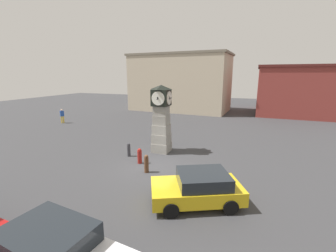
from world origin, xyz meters
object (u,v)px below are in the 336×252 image
(bollard_near_tower, at_px, (129,150))
(bollard_mid_row, at_px, (140,156))
(car_silver_hatch, at_px, (198,188))
(clock_tower, at_px, (161,119))
(pedestrian_near_bench, at_px, (62,115))
(bollard_far_row, at_px, (146,163))

(bollard_near_tower, distance_m, bollard_mid_row, 1.55)
(bollard_near_tower, xyz_separation_m, car_silver_hatch, (5.76, -4.07, 0.25))
(clock_tower, distance_m, car_silver_hatch, 7.24)
(bollard_near_tower, height_order, car_silver_hatch, car_silver_hatch)
(clock_tower, height_order, bollard_near_tower, clock_tower)
(bollard_near_tower, xyz_separation_m, pedestrian_near_bench, (-12.79, 7.01, 0.46))
(bollard_near_tower, height_order, bollard_far_row, bollard_far_row)
(bollard_near_tower, xyz_separation_m, bollard_far_row, (2.27, -1.96, 0.06))
(pedestrian_near_bench, bearing_deg, bollard_near_tower, -28.73)
(pedestrian_near_bench, bearing_deg, bollard_mid_row, -29.26)
(bollard_near_tower, distance_m, bollard_far_row, 3.00)
(clock_tower, relative_size, bollard_mid_row, 4.87)
(car_silver_hatch, bearing_deg, clock_tower, 124.74)
(clock_tower, bearing_deg, bollard_mid_row, -100.30)
(clock_tower, xyz_separation_m, car_silver_hatch, (4.01, -5.78, -1.69))
(bollard_mid_row, distance_m, pedestrian_near_bench, 16.14)
(car_silver_hatch, relative_size, pedestrian_near_bench, 2.64)
(clock_tower, bearing_deg, car_silver_hatch, -55.26)
(bollard_mid_row, bearing_deg, pedestrian_near_bench, 150.74)
(bollard_far_row, relative_size, pedestrian_near_bench, 0.65)
(bollard_near_tower, relative_size, pedestrian_near_bench, 0.57)
(bollard_far_row, bearing_deg, bollard_mid_row, 132.41)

